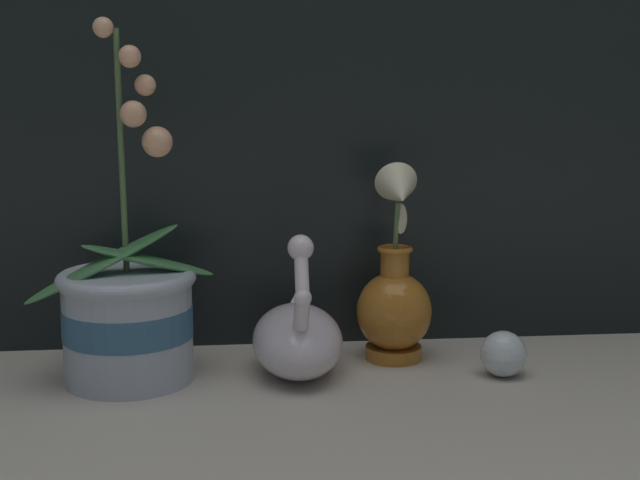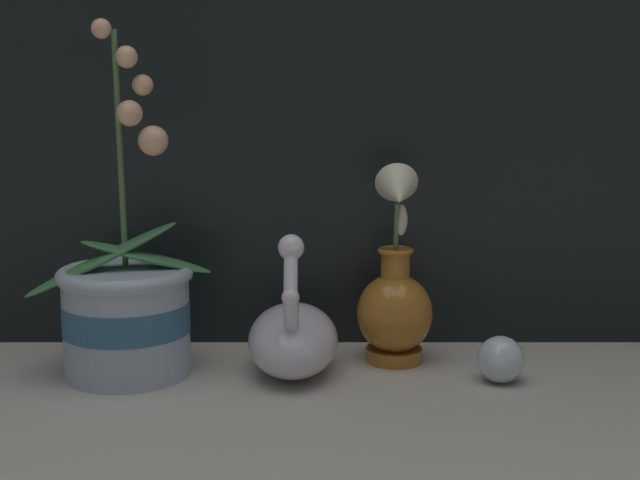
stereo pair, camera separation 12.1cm
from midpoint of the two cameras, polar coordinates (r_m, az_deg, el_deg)
The scene contains 5 objects.
ground_plane at distance 1.13m, azimuth 1.44°, elevation -10.65°, with size 2.80×2.80×0.00m, color #BCB2A3.
orchid_potted_plant at distance 1.23m, azimuth -9.32°, elevation -4.36°, with size 0.26×0.18×0.48m.
swan_figurine at distance 1.23m, azimuth 1.28°, elevation -6.17°, with size 0.12×0.22×0.21m.
blue_vase at distance 1.28m, azimuth 7.77°, elevation -3.81°, with size 0.11×0.12×0.29m.
glass_sphere at distance 1.24m, azimuth 14.51°, elevation -7.47°, with size 0.06×0.06×0.06m.
Camera 2 is at (0.04, -1.05, 0.40)m, focal length 50.00 mm.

